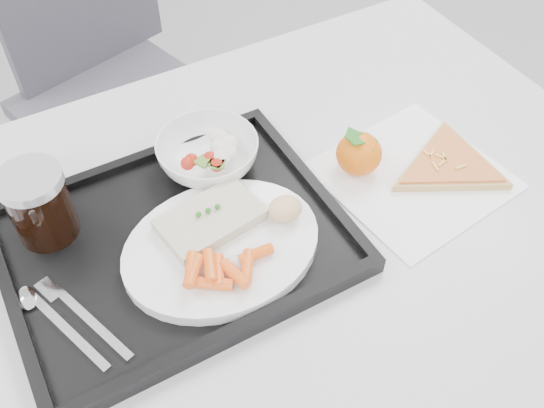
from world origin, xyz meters
TOP-DOWN VIEW (x-y plane):
  - table at (0.00, 0.30)m, footprint 1.20×0.80m
  - chair at (0.01, 1.09)m, footprint 0.52×0.52m
  - tray at (-0.10, 0.32)m, footprint 0.45×0.35m
  - dinner_plate at (-0.05, 0.28)m, footprint 0.27×0.27m
  - fish_fillet at (-0.05, 0.31)m, footprint 0.15×0.10m
  - bread_roll at (0.04, 0.27)m, footprint 0.06×0.05m
  - salad_bowl at (0.00, 0.43)m, footprint 0.15×0.15m
  - cola_glass at (-0.25, 0.42)m, footprint 0.09×0.09m
  - cutlery at (-0.27, 0.29)m, footprint 0.11×0.17m
  - napkin at (0.27, 0.27)m, footprint 0.28×0.27m
  - tangerine at (0.20, 0.32)m, footprint 0.09×0.09m
  - pizza_slice at (0.32, 0.26)m, footprint 0.22×0.22m
  - carrot_pile at (-0.08, 0.23)m, footprint 0.13×0.08m
  - salad_contents at (0.01, 0.42)m, footprint 0.10×0.08m

SIDE VIEW (x-z plane):
  - chair at x=0.01m, z-range 0.07..1.00m
  - table at x=0.00m, z-range 0.31..1.06m
  - napkin at x=0.27m, z-range 0.75..0.75m
  - tray at x=-0.10m, z-range 0.75..0.77m
  - pizza_slice at x=0.32m, z-range 0.75..0.77m
  - cutlery at x=-0.27m, z-range 0.76..0.77m
  - dinner_plate at x=-0.05m, z-range 0.77..0.78m
  - tangerine at x=0.20m, z-range 0.75..0.82m
  - salad_bowl at x=0.00m, z-range 0.77..0.81m
  - fish_fillet at x=-0.05m, z-range 0.78..0.80m
  - carrot_pile at x=-0.08m, z-range 0.78..0.81m
  - bread_roll at x=0.04m, z-range 0.78..0.81m
  - salad_contents at x=0.01m, z-range 0.79..0.81m
  - cola_glass at x=-0.25m, z-range 0.77..0.88m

